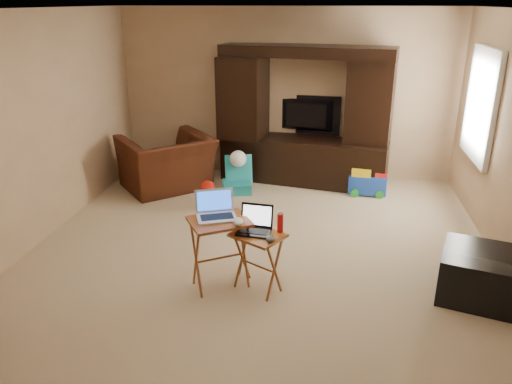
% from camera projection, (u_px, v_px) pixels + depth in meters
% --- Properties ---
extents(floor, '(5.50, 5.50, 0.00)m').
position_uv_depth(floor, '(259.00, 254.00, 5.40)').
color(floor, '#CBB38D').
rests_on(floor, ground).
extents(ceiling, '(5.50, 5.50, 0.00)m').
position_uv_depth(ceiling, '(259.00, 9.00, 4.50)').
color(ceiling, silver).
rests_on(ceiling, ground).
extents(wall_back, '(5.00, 0.00, 5.00)m').
position_uv_depth(wall_back, '(286.00, 94.00, 7.49)').
color(wall_back, tan).
rests_on(wall_back, ground).
extents(wall_front, '(5.00, 0.00, 5.00)m').
position_uv_depth(wall_front, '(176.00, 292.00, 2.42)').
color(wall_front, tan).
rests_on(wall_front, ground).
extents(wall_left, '(0.00, 5.50, 5.50)m').
position_uv_depth(wall_left, '(27.00, 133.00, 5.31)').
color(wall_left, tan).
rests_on(wall_left, ground).
extents(window_pane, '(0.00, 1.20, 1.20)m').
position_uv_depth(window_pane, '(483.00, 105.00, 5.97)').
color(window_pane, white).
rests_on(window_pane, ground).
extents(window_frame, '(0.06, 1.14, 1.34)m').
position_uv_depth(window_frame, '(481.00, 105.00, 5.98)').
color(window_frame, white).
rests_on(window_frame, ground).
extents(entertainment_center, '(2.50, 1.01, 1.99)m').
position_uv_depth(entertainment_center, '(305.00, 117.00, 7.23)').
color(entertainment_center, black).
rests_on(entertainment_center, floor).
extents(television, '(1.02, 0.25, 0.58)m').
position_uv_depth(television, '(306.00, 116.00, 7.46)').
color(television, black).
rests_on(television, entertainment_center).
extents(recliner, '(1.57, 1.56, 0.77)m').
position_uv_depth(recliner, '(167.00, 163.00, 7.17)').
color(recliner, '#451D0E').
rests_on(recliner, floor).
extents(child_rocker, '(0.49, 0.53, 0.52)m').
position_uv_depth(child_rocker, '(237.00, 175.00, 7.07)').
color(child_rocker, teal).
rests_on(child_rocker, floor).
extents(plush_toy, '(0.34, 0.29, 0.38)m').
position_uv_depth(plush_toy, '(208.00, 194.00, 6.55)').
color(plush_toy, red).
rests_on(plush_toy, floor).
extents(push_toy, '(0.55, 0.40, 0.40)m').
position_uv_depth(push_toy, '(367.00, 181.00, 7.02)').
color(push_toy, '#1742BC').
rests_on(push_toy, floor).
extents(ottoman, '(0.85, 0.85, 0.44)m').
position_uv_depth(ottoman, '(480.00, 275.00, 4.57)').
color(ottoman, black).
rests_on(ottoman, floor).
extents(tray_table_left, '(0.67, 0.64, 0.69)m').
position_uv_depth(tray_table_left, '(220.00, 254.00, 4.69)').
color(tray_table_left, '#9D5126').
rests_on(tray_table_left, floor).
extents(tray_table_right, '(0.56, 0.53, 0.58)m').
position_uv_depth(tray_table_right, '(258.00, 262.00, 4.65)').
color(tray_table_right, '#A25727').
rests_on(tray_table_right, floor).
extents(laptop_left, '(0.44, 0.41, 0.24)m').
position_uv_depth(laptop_left, '(216.00, 207.00, 4.55)').
color(laptop_left, silver).
rests_on(laptop_left, tray_table_left).
extents(laptop_right, '(0.32, 0.28, 0.24)m').
position_uv_depth(laptop_right, '(254.00, 221.00, 4.53)').
color(laptop_right, black).
rests_on(laptop_right, tray_table_right).
extents(mouse_left, '(0.12, 0.16, 0.06)m').
position_uv_depth(mouse_left, '(238.00, 222.00, 4.46)').
color(mouse_left, white).
rests_on(mouse_left, tray_table_left).
extents(mouse_right, '(0.09, 0.13, 0.05)m').
position_uv_depth(mouse_right, '(270.00, 238.00, 4.41)').
color(mouse_right, '#3D3C41').
rests_on(mouse_right, tray_table_right).
extents(water_bottle, '(0.06, 0.06, 0.18)m').
position_uv_depth(water_bottle, '(280.00, 223.00, 4.56)').
color(water_bottle, red).
rests_on(water_bottle, tray_table_right).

